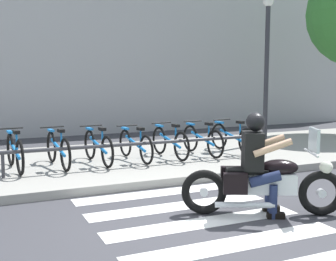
% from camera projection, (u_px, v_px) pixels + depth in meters
% --- Properties ---
extents(ground_plane, '(48.00, 48.00, 0.00)m').
position_uv_depth(ground_plane, '(204.00, 223.00, 5.75)').
color(ground_plane, '#38383D').
extents(sidewalk, '(24.00, 4.40, 0.15)m').
position_uv_depth(sidewalk, '(113.00, 162.00, 9.46)').
color(sidewalk, gray).
rests_on(sidewalk, ground).
extents(crosswalk_stripe_1, '(2.80, 0.40, 0.01)m').
position_uv_depth(crosswalk_stripe_1, '(238.00, 244.00, 5.03)').
color(crosswalk_stripe_1, white).
rests_on(crosswalk_stripe_1, ground).
extents(crosswalk_stripe_2, '(2.80, 0.40, 0.01)m').
position_uv_depth(crosswalk_stripe_2, '(204.00, 222.00, 5.76)').
color(crosswalk_stripe_2, white).
rests_on(crosswalk_stripe_2, ground).
extents(crosswalk_stripe_3, '(2.80, 0.40, 0.01)m').
position_uv_depth(crosswalk_stripe_3, '(178.00, 206.00, 6.48)').
color(crosswalk_stripe_3, white).
rests_on(crosswalk_stripe_3, ground).
extents(crosswalk_stripe_4, '(2.80, 0.40, 0.01)m').
position_uv_depth(crosswalk_stripe_4, '(158.00, 193.00, 7.21)').
color(crosswalk_stripe_4, white).
rests_on(crosswalk_stripe_4, ground).
extents(motorcycle, '(2.08, 1.12, 1.22)m').
position_uv_depth(motorcycle, '(263.00, 183.00, 6.04)').
color(motorcycle, black).
rests_on(motorcycle, ground).
extents(rider, '(0.76, 0.70, 1.44)m').
position_uv_depth(rider, '(258.00, 157.00, 6.00)').
color(rider, black).
rests_on(rider, ground).
extents(bicycle_0, '(0.48, 1.63, 0.79)m').
position_uv_depth(bicycle_0, '(15.00, 152.00, 8.20)').
color(bicycle_0, black).
rests_on(bicycle_0, sidewalk).
extents(bicycle_1, '(0.48, 1.67, 0.77)m').
position_uv_depth(bicycle_1, '(58.00, 149.00, 8.52)').
color(bicycle_1, black).
rests_on(bicycle_1, sidewalk).
extents(bicycle_2, '(0.48, 1.65, 0.77)m').
position_uv_depth(bicycle_2, '(98.00, 147.00, 8.85)').
color(bicycle_2, black).
rests_on(bicycle_2, sidewalk).
extents(bicycle_3, '(0.48, 1.66, 0.73)m').
position_uv_depth(bicycle_3, '(135.00, 145.00, 9.17)').
color(bicycle_3, black).
rests_on(bicycle_3, sidewalk).
extents(bicycle_4, '(0.48, 1.62, 0.76)m').
position_uv_depth(bicycle_4, '(170.00, 142.00, 9.50)').
color(bicycle_4, black).
rests_on(bicycle_4, sidewalk).
extents(bicycle_5, '(0.48, 1.65, 0.76)m').
position_uv_depth(bicycle_5, '(202.00, 140.00, 9.82)').
color(bicycle_5, black).
rests_on(bicycle_5, sidewalk).
extents(bicycle_6, '(0.48, 1.71, 0.76)m').
position_uv_depth(bicycle_6, '(232.00, 138.00, 10.14)').
color(bicycle_6, black).
rests_on(bicycle_6, sidewalk).
extents(bike_rack, '(5.41, 0.07, 0.49)m').
position_uv_depth(bike_rack, '(145.00, 144.00, 8.66)').
color(bike_rack, '#333338').
rests_on(bike_rack, sidewalk).
extents(street_lamp, '(0.28, 0.28, 3.97)m').
position_uv_depth(street_lamp, '(267.00, 57.00, 11.27)').
color(street_lamp, '#2D2D33').
rests_on(street_lamp, ground).
extents(building_backdrop, '(24.00, 1.20, 6.16)m').
position_uv_depth(building_backdrop, '(61.00, 41.00, 14.25)').
color(building_backdrop, '#ACACAC').
rests_on(building_backdrop, ground).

